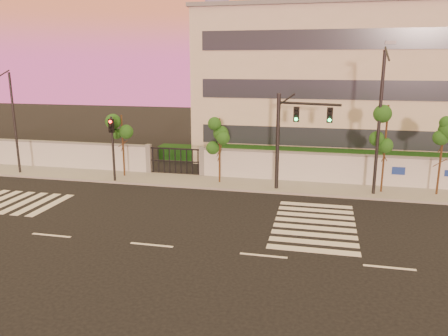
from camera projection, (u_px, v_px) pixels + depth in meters
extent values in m
plane|color=black|center=(152.00, 245.00, 19.36)|extent=(120.00, 120.00, 0.00)
cube|color=gray|center=(211.00, 182.00, 29.30)|extent=(60.00, 3.00, 0.15)
cube|color=#B9BCC1|center=(0.00, 153.00, 34.27)|extent=(25.00, 0.30, 2.00)
cube|color=#B9BCC1|center=(440.00, 175.00, 27.39)|extent=(31.00, 0.30, 2.00)
cube|color=slate|center=(442.00, 159.00, 27.14)|extent=(31.00, 0.36, 0.12)
cube|color=slate|center=(149.00, 159.00, 31.56)|extent=(0.35, 0.35, 2.20)
cube|color=slate|center=(202.00, 162.00, 30.70)|extent=(0.35, 0.35, 2.20)
cube|color=black|center=(347.00, 164.00, 30.96)|extent=(20.00, 2.00, 1.80)
cube|color=black|center=(37.00, 151.00, 36.39)|extent=(12.00, 1.80, 1.40)
cube|color=black|center=(195.00, 154.00, 35.99)|extent=(6.00, 1.50, 1.20)
cube|color=beige|center=(347.00, 86.00, 36.88)|extent=(24.00, 12.00, 12.00)
cube|color=#262D38|center=(348.00, 138.00, 31.99)|extent=(22.00, 0.08, 1.40)
cube|color=#262D38|center=(351.00, 90.00, 31.17)|extent=(22.00, 0.08, 1.40)
cube|color=#262D38|center=(355.00, 39.00, 30.36)|extent=(22.00, 0.08, 1.40)
cube|color=slate|center=(352.00, 10.00, 35.46)|extent=(24.40, 12.40, 0.30)
cube|color=silver|center=(10.00, 202.00, 25.39)|extent=(0.50, 4.00, 0.02)
cube|color=silver|center=(24.00, 203.00, 25.19)|extent=(0.50, 4.00, 0.02)
cube|color=silver|center=(37.00, 204.00, 25.00)|extent=(0.50, 4.00, 0.02)
cube|color=silver|center=(51.00, 205.00, 24.81)|extent=(0.50, 4.00, 0.02)
cube|color=silver|center=(313.00, 250.00, 18.80)|extent=(4.00, 0.50, 0.02)
cube|color=silver|center=(313.00, 242.00, 19.65)|extent=(4.00, 0.50, 0.02)
cube|color=silver|center=(314.00, 235.00, 20.51)|extent=(4.00, 0.50, 0.02)
cube|color=silver|center=(314.00, 228.00, 21.36)|extent=(4.00, 0.50, 0.02)
cube|color=silver|center=(315.00, 221.00, 22.21)|extent=(4.00, 0.50, 0.02)
cube|color=silver|center=(315.00, 216.00, 23.07)|extent=(4.00, 0.50, 0.02)
cube|color=silver|center=(316.00, 210.00, 23.92)|extent=(4.00, 0.50, 0.02)
cube|color=silver|center=(316.00, 205.00, 24.77)|extent=(4.00, 0.50, 0.02)
cube|color=silver|center=(52.00, 235.00, 20.43)|extent=(2.00, 0.15, 0.01)
cube|color=silver|center=(152.00, 245.00, 19.36)|extent=(2.00, 0.15, 0.01)
cube|color=silver|center=(264.00, 256.00, 18.28)|extent=(2.00, 0.15, 0.01)
cube|color=silver|center=(389.00, 268.00, 17.21)|extent=(2.00, 0.15, 0.01)
cylinder|color=#382314|center=(123.00, 147.00, 30.30)|extent=(0.11, 0.11, 4.42)
sphere|color=#194F16|center=(122.00, 128.00, 29.99)|extent=(1.02, 1.02, 1.02)
sphere|color=#194F16|center=(128.00, 137.00, 30.25)|extent=(0.78, 0.78, 0.78)
sphere|color=#194F16|center=(118.00, 134.00, 30.02)|extent=(0.74, 0.74, 0.74)
cylinder|color=#382314|center=(219.00, 152.00, 28.62)|extent=(0.12, 0.12, 4.40)
sphere|color=#194F16|center=(219.00, 132.00, 28.32)|extent=(1.10, 1.10, 1.10)
sphere|color=#194F16|center=(225.00, 142.00, 28.58)|extent=(0.84, 0.84, 0.84)
sphere|color=#194F16|center=(214.00, 139.00, 28.34)|extent=(0.80, 0.80, 0.80)
cylinder|color=#382314|center=(385.00, 150.00, 26.31)|extent=(0.12, 0.12, 5.47)
sphere|color=#194F16|center=(387.00, 123.00, 25.93)|extent=(1.10, 1.10, 1.10)
sphere|color=#194F16|center=(391.00, 137.00, 26.24)|extent=(0.84, 0.84, 0.84)
sphere|color=#194F16|center=(381.00, 133.00, 25.98)|extent=(0.80, 0.80, 0.80)
cylinder|color=#382314|center=(441.00, 158.00, 25.86)|extent=(0.12, 0.12, 4.77)
sphere|color=#194F16|center=(443.00, 134.00, 25.53)|extent=(1.14, 1.14, 1.14)
sphere|color=#194F16|center=(448.00, 146.00, 25.81)|extent=(0.87, 0.87, 0.87)
sphere|color=#194F16|center=(437.00, 142.00, 25.56)|extent=(0.83, 0.83, 0.83)
cylinder|color=black|center=(278.00, 143.00, 26.98)|extent=(0.24, 0.24, 6.09)
cylinder|color=black|center=(310.00, 104.00, 26.01)|extent=(3.63, 1.19, 0.16)
cube|color=black|center=(296.00, 114.00, 26.28)|extent=(0.34, 0.18, 0.88)
sphere|color=#0CF259|center=(296.00, 119.00, 26.24)|extent=(0.20, 0.20, 0.20)
cube|color=black|center=(330.00, 115.00, 25.86)|extent=(0.34, 0.18, 0.88)
sphere|color=#0CF259|center=(330.00, 120.00, 25.82)|extent=(0.20, 0.20, 0.20)
cylinder|color=black|center=(113.00, 150.00, 28.98)|extent=(0.16, 0.16, 4.47)
cube|color=black|center=(111.00, 126.00, 28.55)|extent=(0.35, 0.18, 0.89)
sphere|color=red|center=(110.00, 122.00, 28.38)|extent=(0.20, 0.20, 0.20)
cylinder|color=black|center=(15.00, 125.00, 30.87)|extent=(0.16, 0.16, 7.26)
cylinder|color=black|center=(1.00, 75.00, 29.29)|extent=(0.09, 1.74, 0.71)
cylinder|color=black|center=(379.00, 126.00, 25.55)|extent=(0.19, 0.19, 8.59)
cylinder|color=black|center=(387.00, 53.00, 23.68)|extent=(0.11, 2.05, 0.84)
cube|color=#3F3F44|center=(391.00, 42.00, 22.64)|extent=(0.54, 0.27, 0.16)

